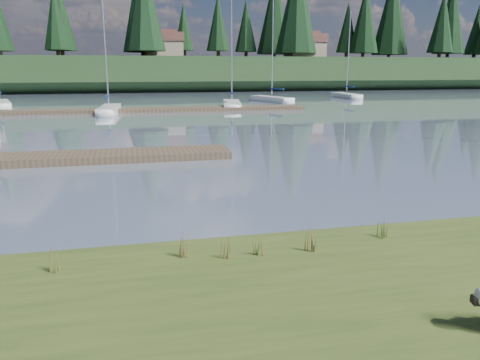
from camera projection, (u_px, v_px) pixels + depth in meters
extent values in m
plane|color=gray|center=(129.00, 112.00, 38.62)|extent=(200.00, 200.00, 0.00)
cube|color=#1B3118|center=(128.00, 74.00, 78.77)|extent=(200.00, 20.00, 5.00)
cube|color=black|center=(475.00, 300.00, 5.76)|extent=(0.11, 0.14, 0.10)
cube|color=#4C3D2C|center=(22.00, 160.00, 17.82)|extent=(16.00, 2.00, 0.30)
cube|color=#4C3D2C|center=(153.00, 110.00, 39.03)|extent=(26.00, 2.20, 0.30)
cube|color=white|center=(0.00, 105.00, 43.39)|extent=(3.27, 6.84, 0.70)
cube|color=white|center=(109.00, 111.00, 37.48)|extent=(1.79, 6.18, 0.70)
ellipsoid|color=white|center=(113.00, 108.00, 40.41)|extent=(1.44, 1.75, 0.70)
cylinder|color=silver|center=(105.00, 41.00, 36.23)|extent=(0.12, 0.12, 9.60)
cube|color=#11244C|center=(107.00, 96.00, 36.41)|extent=(0.36, 2.44, 0.20)
cube|color=white|center=(232.00, 105.00, 42.96)|extent=(2.67, 6.74, 0.70)
ellipsoid|color=white|center=(231.00, 103.00, 46.15)|extent=(1.74, 2.03, 0.70)
cylinder|color=silver|center=(232.00, 41.00, 41.64)|extent=(0.12, 0.12, 10.11)
cube|color=#11244C|center=(232.00, 93.00, 41.81)|extent=(0.68, 2.61, 0.20)
cube|color=white|center=(272.00, 100.00, 50.24)|extent=(3.33, 6.30, 0.70)
ellipsoid|color=white|center=(256.00, 98.00, 52.78)|extent=(1.82, 2.03, 0.70)
cylinder|color=silver|center=(273.00, 48.00, 48.99)|extent=(0.12, 0.12, 9.52)
cube|color=#11244C|center=(277.00, 89.00, 49.27)|extent=(0.98, 2.39, 0.20)
cube|color=white|center=(346.00, 96.00, 56.71)|extent=(1.58, 6.25, 0.70)
ellipsoid|color=white|center=(336.00, 95.00, 59.67)|extent=(1.40, 1.73, 0.70)
cylinder|color=silver|center=(349.00, 52.00, 55.49)|extent=(0.12, 0.12, 9.27)
cube|color=#11244C|center=(350.00, 87.00, 55.63)|extent=(0.27, 2.48, 0.20)
cone|color=#475B23|center=(181.00, 243.00, 8.03)|extent=(0.03, 0.03, 0.55)
cone|color=brown|center=(188.00, 247.00, 8.00)|extent=(0.03, 0.03, 0.44)
cone|color=#475B23|center=(185.00, 241.00, 8.07)|extent=(0.03, 0.03, 0.60)
cone|color=brown|center=(190.00, 247.00, 8.05)|extent=(0.03, 0.03, 0.38)
cone|color=#475B23|center=(183.00, 246.00, 7.97)|extent=(0.03, 0.03, 0.49)
cone|color=#475B23|center=(221.00, 248.00, 8.00)|extent=(0.03, 0.03, 0.41)
cone|color=brown|center=(228.00, 251.00, 7.97)|extent=(0.03, 0.03, 0.33)
cone|color=#475B23|center=(224.00, 246.00, 8.04)|extent=(0.03, 0.03, 0.45)
cone|color=brown|center=(229.00, 251.00, 8.02)|extent=(0.03, 0.03, 0.29)
cone|color=#475B23|center=(223.00, 250.00, 7.94)|extent=(0.03, 0.03, 0.37)
cone|color=#475B23|center=(309.00, 237.00, 8.34)|extent=(0.03, 0.03, 0.52)
cone|color=brown|center=(316.00, 241.00, 8.31)|extent=(0.03, 0.03, 0.42)
cone|color=#475B23|center=(311.00, 235.00, 8.37)|extent=(0.03, 0.03, 0.57)
cone|color=brown|center=(316.00, 241.00, 8.36)|extent=(0.03, 0.03, 0.36)
cone|color=#475B23|center=(311.00, 240.00, 8.27)|extent=(0.03, 0.03, 0.47)
cone|color=#475B23|center=(52.00, 259.00, 7.52)|extent=(0.03, 0.03, 0.43)
cone|color=brown|center=(59.00, 262.00, 7.49)|extent=(0.03, 0.03, 0.34)
cone|color=#475B23|center=(56.00, 256.00, 7.56)|extent=(0.03, 0.03, 0.47)
cone|color=brown|center=(61.00, 262.00, 7.54)|extent=(0.03, 0.03, 0.30)
cone|color=#475B23|center=(52.00, 262.00, 7.45)|extent=(0.03, 0.03, 0.39)
cone|color=#475B23|center=(252.00, 245.00, 8.20)|extent=(0.03, 0.03, 0.36)
cone|color=brown|center=(259.00, 248.00, 8.17)|extent=(0.03, 0.03, 0.29)
cone|color=#475B23|center=(255.00, 243.00, 8.24)|extent=(0.03, 0.03, 0.39)
cone|color=brown|center=(260.00, 248.00, 8.22)|extent=(0.03, 0.03, 0.25)
cone|color=#475B23|center=(254.00, 247.00, 8.14)|extent=(0.03, 0.03, 0.32)
cone|color=#475B23|center=(380.00, 225.00, 9.08)|extent=(0.03, 0.03, 0.47)
cone|color=brown|center=(387.00, 228.00, 9.04)|extent=(0.03, 0.03, 0.37)
cone|color=#475B23|center=(382.00, 223.00, 9.11)|extent=(0.03, 0.03, 0.51)
cone|color=brown|center=(387.00, 228.00, 9.09)|extent=(0.03, 0.03, 0.33)
cone|color=#475B23|center=(383.00, 227.00, 9.01)|extent=(0.03, 0.03, 0.42)
cube|color=#33281C|center=(130.00, 261.00, 8.68)|extent=(60.00, 0.50, 0.14)
cylinder|color=#382619|center=(63.00, 53.00, 74.82)|extent=(0.60, 0.60, 1.80)
cone|color=black|center=(59.00, 14.00, 73.46)|extent=(4.84, 4.84, 11.00)
cylinder|color=#382619|center=(147.00, 52.00, 72.00)|extent=(0.60, 0.60, 1.80)
cone|color=black|center=(144.00, 3.00, 70.32)|extent=(6.16, 6.16, 14.00)
cylinder|color=#382619|center=(218.00, 54.00, 78.43)|extent=(0.60, 0.60, 1.80)
cone|color=black|center=(218.00, 23.00, 77.28)|extent=(3.96, 3.96, 9.00)
cylinder|color=#382619|center=(296.00, 54.00, 79.40)|extent=(0.60, 0.60, 1.80)
cone|color=black|center=(297.00, 3.00, 77.51)|extent=(7.04, 7.04, 16.00)
cylinder|color=#382619|center=(363.00, 55.00, 85.32)|extent=(0.60, 0.60, 1.80)
cone|color=black|center=(365.00, 18.00, 83.85)|extent=(5.28, 5.28, 12.00)
cylinder|color=#382619|center=(439.00, 55.00, 84.40)|extent=(0.60, 0.60, 1.80)
cone|color=black|center=(442.00, 22.00, 83.08)|extent=(4.62, 4.62, 10.50)
cube|color=gray|center=(164.00, 50.00, 77.28)|extent=(6.00, 5.00, 2.80)
cube|color=brown|center=(163.00, 37.00, 76.79)|extent=(6.30, 5.30, 1.40)
cube|color=brown|center=(163.00, 32.00, 76.61)|extent=(4.20, 3.60, 0.70)
cube|color=gray|center=(305.00, 51.00, 80.67)|extent=(6.00, 5.00, 2.80)
cube|color=brown|center=(305.00, 38.00, 80.18)|extent=(6.30, 5.30, 1.40)
cube|color=brown|center=(305.00, 34.00, 79.99)|extent=(4.20, 3.60, 0.70)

